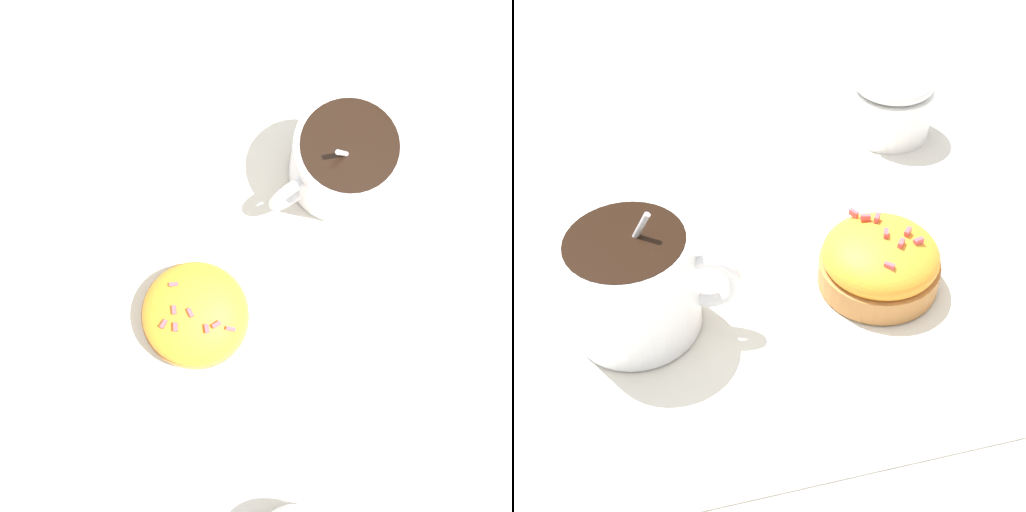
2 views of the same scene
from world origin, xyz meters
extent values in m
plane|color=silver|center=(0.00, 0.00, 0.00)|extent=(3.00, 3.00, 0.00)
cube|color=white|center=(0.00, 0.00, 0.00)|extent=(0.30, 0.31, 0.00)
cylinder|color=white|center=(0.09, 0.01, 0.04)|extent=(0.09, 0.09, 0.07)
cylinder|color=black|center=(0.09, 0.01, 0.07)|extent=(0.08, 0.08, 0.01)
torus|color=white|center=(0.04, 0.02, 0.04)|extent=(0.05, 0.02, 0.04)
ellipsoid|color=silver|center=(0.06, 0.01, 0.01)|extent=(0.03, 0.02, 0.01)
cylinder|color=silver|center=(0.09, 0.00, 0.06)|extent=(0.05, 0.01, 0.08)
cylinder|color=#B2753D|center=(-0.09, 0.00, 0.01)|extent=(0.09, 0.09, 0.02)
ellipsoid|color=orange|center=(-0.09, 0.00, 0.03)|extent=(0.08, 0.08, 0.04)
cube|color=#EA4C56|center=(-0.10, 0.01, 0.05)|extent=(0.01, 0.01, 0.00)
cube|color=#EA4C56|center=(-0.08, -0.02, 0.05)|extent=(0.01, 0.00, 0.00)
cube|color=#EA4C56|center=(-0.09, 0.00, 0.05)|extent=(0.01, 0.01, 0.00)
cube|color=#EA4C56|center=(-0.08, 0.03, 0.04)|extent=(0.01, 0.01, 0.00)
cube|color=#EA4C56|center=(-0.07, -0.03, 0.04)|extent=(0.01, 0.01, 0.00)
cube|color=#EA4C56|center=(-0.09, -0.02, 0.05)|extent=(0.01, 0.01, 0.00)
cube|color=#EA4C56|center=(-0.10, 0.00, 0.05)|extent=(0.01, 0.01, 0.00)
cube|color=#EA4C56|center=(-0.11, 0.01, 0.05)|extent=(0.01, 0.00, 0.00)
cylinder|color=white|center=(-0.16, -0.19, 0.02)|extent=(0.07, 0.07, 0.04)
ellipsoid|color=white|center=(-0.16, -0.19, 0.05)|extent=(0.07, 0.07, 0.03)
camera|label=1|loc=(-0.09, -0.08, 0.59)|focal=50.00mm
camera|label=2|loc=(0.06, 0.34, 0.37)|focal=50.00mm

